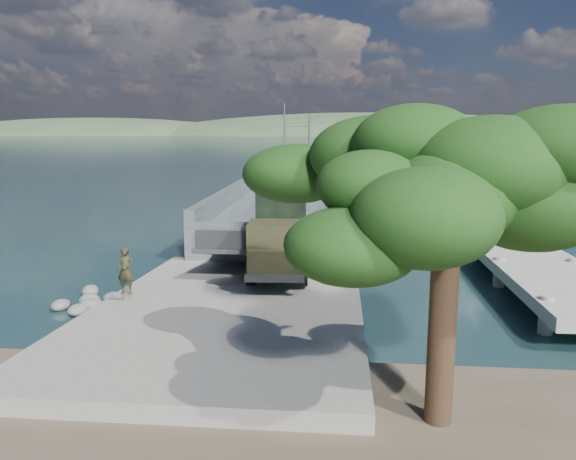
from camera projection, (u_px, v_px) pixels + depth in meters
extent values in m
plane|color=#1A3F40|center=(236.00, 306.00, 22.78)|extent=(1400.00, 1400.00, 0.00)
cube|color=gray|center=(231.00, 308.00, 21.76)|extent=(10.00, 18.00, 0.50)
cube|color=#A0A197|center=(468.00, 218.00, 39.03)|extent=(4.00, 44.00, 0.50)
cube|color=#3D4248|center=(288.00, 215.00, 43.99)|extent=(9.13, 29.29, 2.43)
cube|color=#3D4248|center=(237.00, 192.00, 43.99)|extent=(0.97, 29.18, 1.26)
cube|color=#3D4248|center=(341.00, 193.00, 43.34)|extent=(0.97, 29.18, 1.26)
cube|color=#3D4248|center=(266.00, 246.00, 29.68)|extent=(8.76, 0.50, 2.53)
cube|color=#3D4248|center=(297.00, 171.00, 53.05)|extent=(5.89, 3.97, 2.92)
cube|color=#292C2E|center=(297.00, 154.00, 52.75)|extent=(4.90, 3.18, 0.39)
cylinder|color=gray|center=(284.00, 130.00, 52.44)|extent=(0.16, 0.16, 4.86)
cylinder|color=gray|center=(309.00, 135.00, 52.34)|extent=(0.16, 0.16, 3.89)
cylinder|color=black|center=(251.00, 271.00, 23.99)|extent=(0.49, 1.27, 1.25)
cylinder|color=black|center=(303.00, 271.00, 23.89)|extent=(0.49, 1.27, 1.25)
cylinder|color=black|center=(259.00, 254.00, 27.20)|extent=(0.49, 1.27, 1.25)
cylinder|color=black|center=(304.00, 254.00, 27.10)|extent=(0.49, 1.27, 1.25)
cylinder|color=black|center=(262.00, 246.00, 29.08)|extent=(0.49, 1.27, 1.25)
cylinder|color=black|center=(305.00, 246.00, 28.99)|extent=(0.49, 1.27, 1.25)
cube|color=black|center=(281.00, 254.00, 26.56)|extent=(2.46, 7.38, 0.24)
cube|color=#1C2F1A|center=(277.00, 244.00, 23.83)|extent=(2.49, 2.03, 1.92)
cube|color=#1C2F1A|center=(275.00, 262.00, 22.79)|extent=(2.25, 0.97, 0.96)
cube|color=#1C2F1A|center=(282.00, 241.00, 27.82)|extent=(2.61, 4.52, 0.34)
cube|color=black|center=(282.00, 213.00, 27.76)|extent=(2.48, 3.75, 2.40)
cube|color=#292C2E|center=(274.00, 278.00, 22.42)|extent=(2.41, 0.36, 0.29)
imported|color=#1C2F1A|center=(126.00, 280.00, 21.41)|extent=(0.70, 0.49, 1.82)
cube|color=silver|center=(464.00, 201.00, 53.97)|extent=(1.79, 5.43, 0.88)
cube|color=silver|center=(466.00, 196.00, 52.92)|extent=(1.43, 1.62, 0.59)
cylinder|color=gray|center=(466.00, 168.00, 53.40)|extent=(0.10, 0.10, 5.85)
cube|color=silver|center=(498.00, 195.00, 58.87)|extent=(2.34, 5.87, 0.93)
cube|color=silver|center=(500.00, 190.00, 57.76)|extent=(1.64, 1.83, 0.62)
cylinder|color=gray|center=(500.00, 162.00, 58.27)|extent=(0.10, 0.10, 6.23)
cylinder|color=#301F13|center=(443.00, 316.00, 12.65)|extent=(0.63, 0.63, 6.11)
ellipsoid|color=#103B10|center=(449.00, 186.00, 12.13)|extent=(5.90, 5.48, 2.53)
ellipsoid|color=#103B10|center=(296.00, 173.00, 15.55)|extent=(2.95, 2.95, 1.69)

